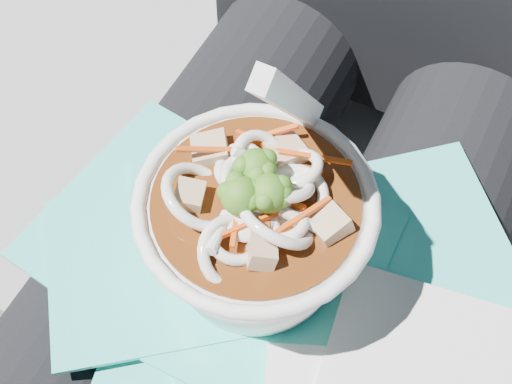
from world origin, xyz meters
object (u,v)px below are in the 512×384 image
at_px(lap, 268,288).
at_px(person_body, 319,179).
at_px(plastic_bag, 249,269).
at_px(stone_ledge, 319,284).
at_px(udon_bowl, 256,225).

distance_m(lap, person_body, 0.10).
xyz_separation_m(lap, plastic_bag, (-0.00, -0.03, 0.08)).
xyz_separation_m(stone_ledge, udon_bowl, (0.00, -0.17, 0.42)).
distance_m(stone_ledge, person_body, 0.32).
bearing_deg(lap, plastic_bag, -95.78).
distance_m(stone_ledge, plastic_bag, 0.41).
bearing_deg(udon_bowl, plastic_bag, -137.08).
xyz_separation_m(lap, udon_bowl, (0.00, -0.02, 0.14)).
distance_m(stone_ledge, lap, 0.32).
bearing_deg(person_body, lap, -90.00).
height_order(lap, udon_bowl, udon_bowl).
xyz_separation_m(person_body, plastic_bag, (-0.00, -0.12, 0.05)).
relative_size(stone_ledge, udon_bowl, 5.20).
bearing_deg(udon_bowl, stone_ledge, 90.34).
bearing_deg(stone_ledge, lap, -90.00).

